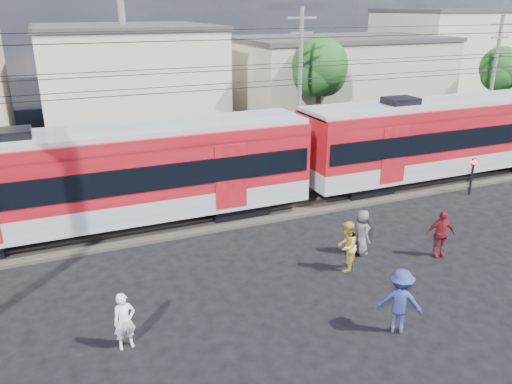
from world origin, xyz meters
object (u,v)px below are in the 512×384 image
commuter_train (114,174)px  pedestrian_a (125,321)px  crossing_signal (473,170)px  pedestrian_c (400,301)px  car_silver (512,126)px

commuter_train → pedestrian_a: 7.79m
commuter_train → crossing_signal: size_ratio=27.95×
pedestrian_c → crossing_signal: (10.01, 7.43, 0.30)m
commuter_train → crossing_signal: commuter_train is taller
commuter_train → car_silver: size_ratio=11.54×
car_silver → crossing_signal: size_ratio=2.42×
commuter_train → pedestrian_c: bearing=-57.9°
commuter_train → car_silver: (27.57, 5.38, -1.66)m
car_silver → crossing_signal: (-11.44, -7.71, 0.51)m
commuter_train → crossing_signal: (16.12, -2.33, -1.15)m
pedestrian_a → crossing_signal: bearing=10.1°
pedestrian_a → car_silver: bearing=17.5°
pedestrian_c → crossing_signal: bearing=-108.6°
pedestrian_a → pedestrian_c: (7.05, -2.20, 0.15)m
commuter_train → pedestrian_c: (6.11, -9.76, -1.45)m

